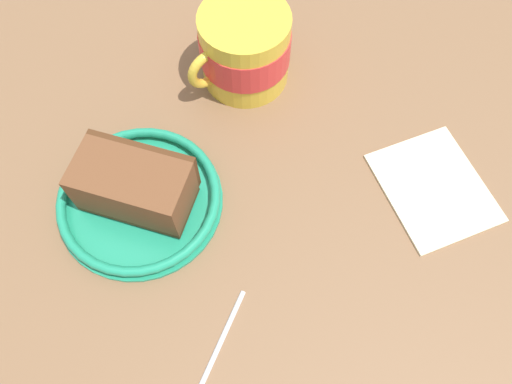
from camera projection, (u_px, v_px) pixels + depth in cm
name	position (u px, v px, depth cm)	size (l,w,h in cm)	color
ground_plane	(214.00, 216.00, 51.98)	(155.13, 155.13, 3.72)	brown
small_plate	(140.00, 199.00, 49.83)	(16.89, 16.89, 1.82)	#1E8C66
cake_slice	(135.00, 184.00, 47.46)	(12.55, 11.45, 5.62)	#472814
tea_mug	(244.00, 48.00, 53.80)	(12.24, 10.07, 8.90)	gold
teaspoon	(202.00, 383.00, 42.66)	(9.20, 10.05, 0.80)	silver
folded_napkin	(434.00, 187.00, 51.11)	(10.14, 12.19, 0.60)	beige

